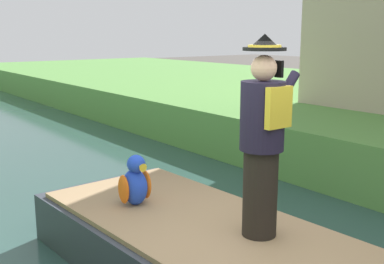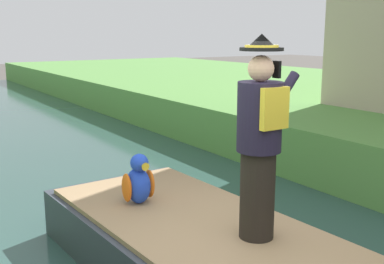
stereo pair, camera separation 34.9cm
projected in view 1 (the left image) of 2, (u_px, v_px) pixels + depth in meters
The scene contains 3 objects.
boat at pixel (206, 253), 4.77m from camera, with size 2.00×4.28×0.61m.
person_pirate at pixel (263, 138), 4.27m from camera, with size 0.61×0.42×1.85m.
parrot_plush at pixel (135, 183), 5.20m from camera, with size 0.36×0.34×0.57m.
Camera 1 is at (-2.80, -2.98, 2.56)m, focal length 44.47 mm.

